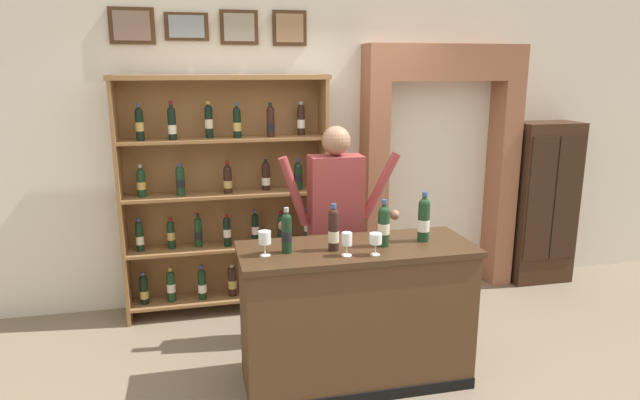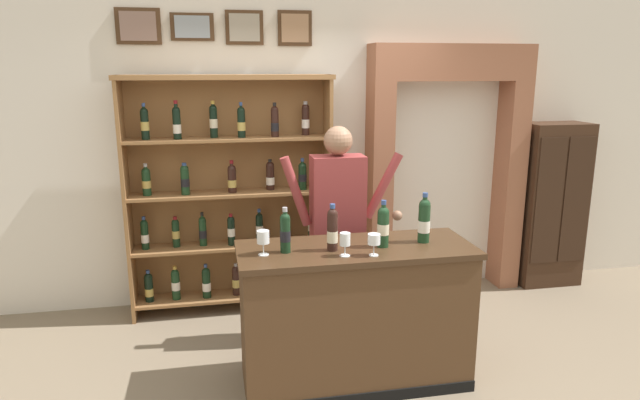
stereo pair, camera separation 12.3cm
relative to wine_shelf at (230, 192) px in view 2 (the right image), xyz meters
The scene contains 14 objects.
ground_plane 1.88m from the wine_shelf, 66.42° to the right, with size 14.00×14.00×0.02m, color #7A6B56.
back_wall 0.98m from the wine_shelf, 26.03° to the left, with size 12.00×0.19×3.56m.
wine_shelf is the anchor object (origin of this frame).
archway_doorway 2.06m from the wine_shelf, ahead, with size 1.53×0.45×2.35m.
side_cabinet 3.16m from the wine_shelf, ahead, with size 0.62×0.40×1.62m.
tasting_counter 1.71m from the wine_shelf, 61.16° to the right, with size 1.58×0.62×0.99m.
shopkeeper 1.10m from the wine_shelf, 44.08° to the right, with size 0.98×0.22×1.72m.
tasting_bottle_prosecco 1.45m from the wine_shelf, 78.20° to the right, with size 0.07×0.07×0.30m.
tasting_bottle_bianco 1.56m from the wine_shelf, 67.34° to the right, with size 0.07×0.07×0.31m.
tasting_bottle_super_tuscan 1.72m from the wine_shelf, 56.47° to the right, with size 0.08×0.08×0.32m.
tasting_bottle_grappa 1.87m from the wine_shelf, 47.93° to the right, with size 0.08×0.08×0.34m.
wine_glass_right 1.80m from the wine_shelf, 62.29° to the right, with size 0.08×0.08×0.14m.
wine_glass_left 1.46m from the wine_shelf, 84.01° to the right, with size 0.08×0.08×0.16m.
wine_glass_spare 1.70m from the wine_shelf, 67.30° to the right, with size 0.07×0.07×0.15m.
Camera 2 is at (-0.75, -3.42, 2.15)m, focal length 31.25 mm.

